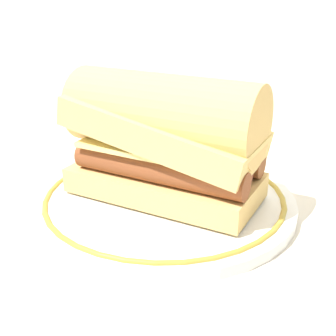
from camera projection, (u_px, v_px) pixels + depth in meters
name	position (u px, v px, depth m)	size (l,w,h in m)	color
ground_plane	(160.00, 213.00, 0.47)	(1.50, 1.50, 0.00)	beige
plate	(168.00, 199.00, 0.48)	(0.28, 0.28, 0.01)	white
sausage_sandwich	(168.00, 137.00, 0.46)	(0.22, 0.14, 0.13)	#E1B86A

